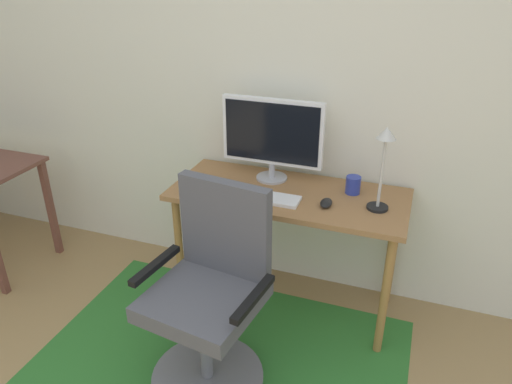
{
  "coord_description": "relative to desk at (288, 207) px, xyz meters",
  "views": [
    {
      "loc": [
        0.7,
        -0.42,
        1.92
      ],
      "look_at": [
        -0.03,
        1.6,
        0.86
      ],
      "focal_mm": 33.53,
      "sensor_mm": 36.0,
      "label": 1
    }
  ],
  "objects": [
    {
      "name": "desk_lamp",
      "position": [
        0.48,
        -0.03,
        0.39
      ],
      "size": [
        0.11,
        0.11,
        0.44
      ],
      "color": "black",
      "rests_on": "desk"
    },
    {
      "name": "area_rug",
      "position": [
        -0.18,
        -0.63,
        -0.66
      ],
      "size": [
        1.89,
        1.39,
        0.01
      ],
      "primitive_type": "cube",
      "color": "#2D6E2A",
      "rests_on": "ground"
    },
    {
      "name": "wall_back",
      "position": [
        -0.07,
        0.35,
        0.64
      ],
      "size": [
        6.0,
        0.1,
        2.6
      ],
      "primitive_type": "cube",
      "color": "silver",
      "rests_on": "ground"
    },
    {
      "name": "cell_phone",
      "position": [
        -0.46,
        -0.17,
        0.1
      ],
      "size": [
        0.12,
        0.16,
        0.01
      ],
      "primitive_type": "cube",
      "rotation": [
        0.0,
        0.0,
        0.47
      ],
      "color": "black",
      "rests_on": "desk"
    },
    {
      "name": "keyboard",
      "position": [
        -0.12,
        -0.12,
        0.1
      ],
      "size": [
        0.43,
        0.13,
        0.02
      ],
      "primitive_type": "cube",
      "color": "white",
      "rests_on": "desk"
    },
    {
      "name": "coffee_cup",
      "position": [
        0.33,
        0.11,
        0.14
      ],
      "size": [
        0.08,
        0.08,
        0.1
      ],
      "primitive_type": "cylinder",
      "color": "#2B3997",
      "rests_on": "desk"
    },
    {
      "name": "monitor",
      "position": [
        -0.14,
        0.14,
        0.36
      ],
      "size": [
        0.58,
        0.18,
        0.47
      ],
      "color": "#B2B2B7",
      "rests_on": "desk"
    },
    {
      "name": "computer_mouse",
      "position": [
        0.23,
        -0.09,
        0.11
      ],
      "size": [
        0.06,
        0.1,
        0.03
      ],
      "primitive_type": "ellipsoid",
      "color": "black",
      "rests_on": "desk"
    },
    {
      "name": "office_chair",
      "position": [
        -0.18,
        -0.67,
        -0.24
      ],
      "size": [
        0.6,
        0.56,
        1.03
      ],
      "rotation": [
        0.0,
        0.0,
        -0.14
      ],
      "color": "slate",
      "rests_on": "ground"
    },
    {
      "name": "desk",
      "position": [
        0.0,
        0.0,
        0.0
      ],
      "size": [
        1.29,
        0.56,
        0.76
      ],
      "color": "olive",
      "rests_on": "ground"
    }
  ]
}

